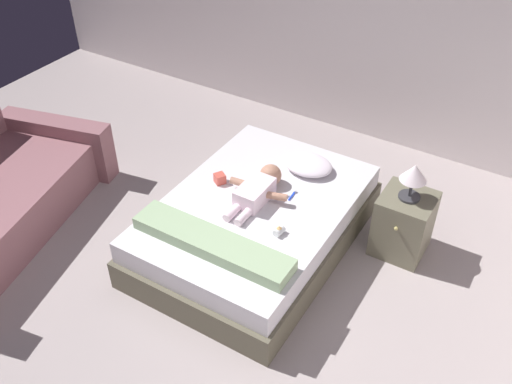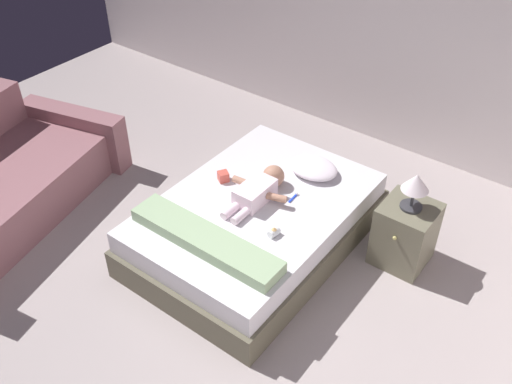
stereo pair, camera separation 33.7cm
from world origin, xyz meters
name	(u,v)px [view 2 (the right image)]	position (x,y,z in m)	size (l,w,h in m)	color
ground_plane	(179,318)	(0.00, 0.00, 0.00)	(8.00, 8.00, 0.00)	#A59796
wall_behind_bed	(395,17)	(0.00, 3.00, 1.27)	(8.00, 0.12, 2.54)	silver
bed	(256,224)	(-0.03, 0.95, 0.21)	(1.35, 1.94, 0.43)	brown
pillow	(313,168)	(0.12, 1.53, 0.48)	(0.41, 0.32, 0.10)	white
baby	(260,189)	(-0.05, 1.02, 0.51)	(0.50, 0.66, 0.18)	white
toothbrush	(294,197)	(0.17, 1.16, 0.44)	(0.02, 0.13, 0.02)	blue
nightstand	(405,234)	(0.99, 1.49, 0.26)	(0.40, 0.43, 0.53)	#6A6651
lamp	(416,185)	(0.99, 1.49, 0.74)	(0.20, 0.20, 0.30)	#333338
blanket	(205,240)	(-0.03, 0.35, 0.48)	(1.22, 0.25, 0.10)	#9AB78B
toy_block	(223,176)	(-0.41, 1.01, 0.47)	(0.11, 0.11, 0.08)	#D25345
baby_bottle	(274,232)	(0.30, 0.72, 0.47)	(0.07, 0.09, 0.08)	white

